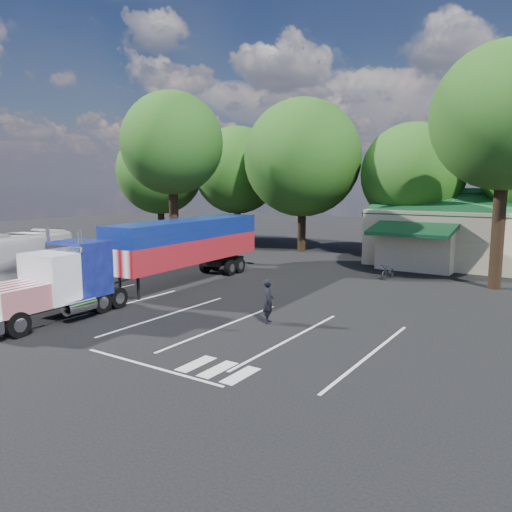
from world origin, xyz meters
The scene contains 11 objects.
ground centered at (0.00, 0.00, 0.00)m, with size 120.00×120.00×0.00m, color black.
tree_row_a centered at (-22.00, 16.50, 7.16)m, with size 9.00×9.00×11.68m.
tree_row_b centered at (-13.00, 17.80, 7.13)m, with size 8.40×8.40×11.35m.
tree_row_c centered at (-5.00, 16.20, 8.04)m, with size 10.00×10.00×13.05m.
tree_row_d centered at (4.00, 17.50, 6.58)m, with size 8.00×8.00×10.60m.
tree_near_left centered at (-10.50, 6.00, 8.81)m, with size 7.60×7.60×12.65m.
tree_near_right centered at (11.50, 8.50, 9.46)m, with size 8.00×8.00×13.50m.
semi_truck centered at (-4.05, -2.17, 2.24)m, with size 3.67×19.00×3.96m.
woman centered at (4.50, -4.52, 0.96)m, with size 0.70×0.46×1.91m, color black.
bicycle centered at (5.50, 8.00, 0.45)m, with size 0.60×1.72×0.91m, color black.
silver_sedan centered at (8.75, 14.00, 0.75)m, with size 1.59×4.56×1.50m, color #989C9F.
Camera 1 is at (15.44, -22.12, 5.95)m, focal length 35.00 mm.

